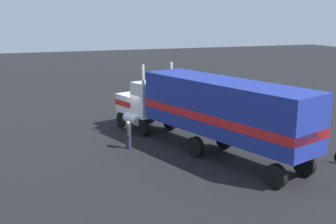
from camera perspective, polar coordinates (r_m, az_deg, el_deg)
ground_plane at (r=27.42m, az=-3.42°, el=-2.52°), size 120.00×120.00×0.00m
lane_stripe_near at (r=30.22m, az=2.02°, el=-0.98°), size 4.16×1.74×0.01m
lane_stripe_mid at (r=28.31m, az=9.72°, el=-2.16°), size 4.18×1.69×0.01m
semi_truck at (r=22.64m, az=5.72°, el=0.59°), size 14.15×7.17×4.50m
person_bystander at (r=23.56m, az=-5.53°, el=-2.98°), size 0.45×0.47×1.63m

